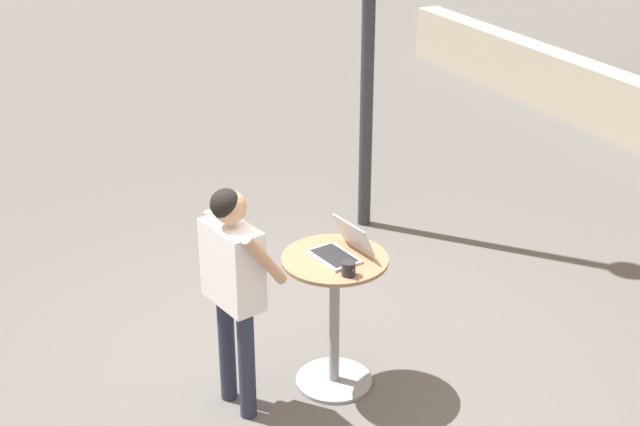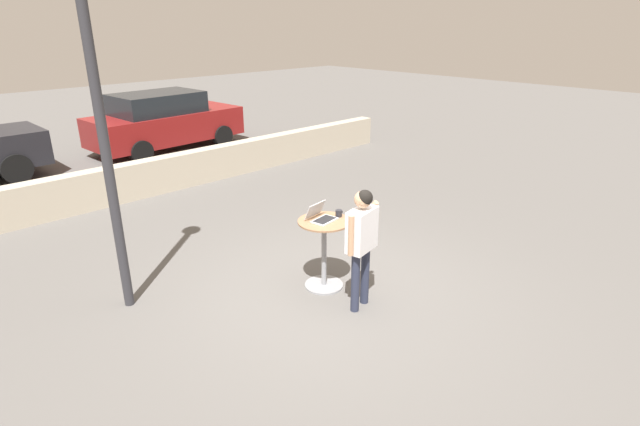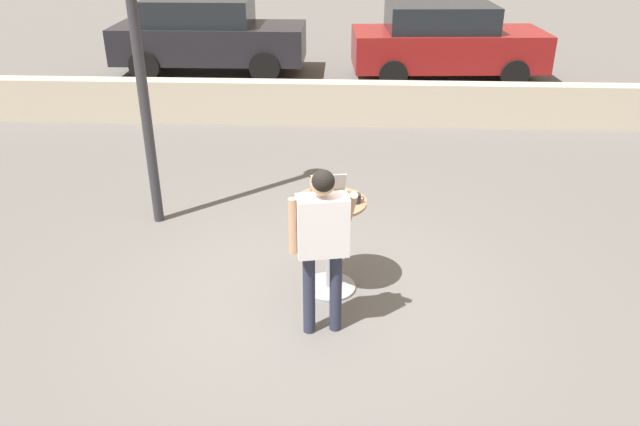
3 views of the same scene
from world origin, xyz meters
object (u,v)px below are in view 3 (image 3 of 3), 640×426
(standing_person, at_px, (322,233))
(parked_car_near_street, at_px, (207,36))
(parked_car_further_down, at_px, (446,42))
(cafe_table, at_px, (330,236))
(laptop, at_px, (329,194))
(coffee_mug, at_px, (356,198))

(standing_person, distance_m, parked_car_near_street, 10.09)
(standing_person, bearing_deg, parked_car_near_street, 107.55)
(parked_car_near_street, distance_m, parked_car_further_down, 5.34)
(cafe_table, distance_m, standing_person, 0.81)
(parked_car_near_street, bearing_deg, parked_car_further_down, -2.58)
(laptop, xyz_separation_m, parked_car_further_down, (2.26, 8.63, -0.22))
(laptop, height_order, parked_car_further_down, parked_car_further_down)
(standing_person, height_order, parked_car_near_street, parked_car_near_street)
(cafe_table, distance_m, parked_car_near_street, 9.44)
(coffee_mug, xyz_separation_m, parked_car_further_down, (2.00, 8.71, -0.22))
(standing_person, bearing_deg, cafe_table, 86.71)
(coffee_mug, bearing_deg, parked_car_further_down, 77.05)
(parked_car_near_street, bearing_deg, coffee_mug, -69.60)
(laptop, relative_size, coffee_mug, 3.14)
(parked_car_further_down, bearing_deg, cafe_table, -104.54)
(cafe_table, height_order, parked_car_near_street, parked_car_near_street)
(coffee_mug, bearing_deg, parked_car_near_street, 110.40)
(standing_person, xyz_separation_m, parked_car_further_down, (2.29, 9.38, -0.20))
(laptop, distance_m, parked_car_near_street, 9.39)
(coffee_mug, relative_size, parked_car_further_down, 0.03)
(standing_person, distance_m, parked_car_further_down, 9.66)
(laptop, relative_size, parked_car_further_down, 0.09)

